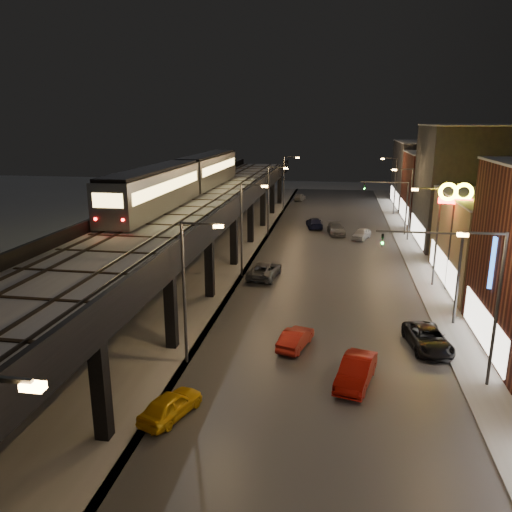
{
  "coord_description": "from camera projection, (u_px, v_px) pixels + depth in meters",
  "views": [
    {
      "loc": [
        8.2,
        -14.22,
        14.66
      ],
      "look_at": [
        2.42,
        20.63,
        5.0
      ],
      "focal_mm": 35.0,
      "sensor_mm": 36.0,
      "label": 1
    }
  ],
  "objects": [
    {
      "name": "building_f",
      "position": [
        432.0,
        175.0,
        85.75
      ],
      "size": [
        12.2,
        16.2,
        11.16
      ],
      "color": "#2D2D30",
      "rests_on": "ground"
    },
    {
      "name": "streetlight_right_1",
      "position": [
        493.0,
        300.0,
        27.04
      ],
      "size": [
        2.56,
        0.28,
        9.0
      ],
      "color": "#38383A",
      "rests_on": "ground"
    },
    {
      "name": "sign_carwash",
      "position": [
        502.0,
        274.0,
        31.15
      ],
      "size": [
        1.48,
        0.35,
        7.67
      ],
      "color": "#38383A",
      "rests_on": "ground"
    },
    {
      "name": "streetlight_left_1",
      "position": [
        188.0,
        283.0,
        29.75
      ],
      "size": [
        2.57,
        0.28,
        9.0
      ],
      "color": "#38383A",
      "rests_on": "ground"
    },
    {
      "name": "subway_train",
      "position": [
        186.0,
        177.0,
        55.02
      ],
      "size": [
        3.21,
        38.73,
        3.84
      ],
      "color": "gray",
      "rests_on": "viaduct_trackbed"
    },
    {
      "name": "sidewalk_right",
      "position": [
        430.0,
        273.0,
        49.22
      ],
      "size": [
        4.0,
        120.0,
        0.14
      ],
      "primitive_type": "cube",
      "color": "#9FA1A8",
      "rests_on": "ground"
    },
    {
      "name": "car_near_white",
      "position": [
        296.0,
        339.0,
        33.02
      ],
      "size": [
        2.32,
        4.12,
        1.28
      ],
      "primitive_type": "imported",
      "rotation": [
        0.0,
        0.0,
        2.88
      ],
      "color": "maroon",
      "rests_on": "ground"
    },
    {
      "name": "streetlight_right_4",
      "position": [
        394.0,
        182.0,
        78.43
      ],
      "size": [
        2.56,
        0.28,
        9.0
      ],
      "color": "#38383A",
      "rests_on": "ground"
    },
    {
      "name": "car_mid_silver",
      "position": [
        264.0,
        271.0,
        47.65
      ],
      "size": [
        3.01,
        5.6,
        1.49
      ],
      "primitive_type": "imported",
      "rotation": [
        0.0,
        0.0,
        3.04
      ],
      "color": "#464950",
      "rests_on": "ground"
    },
    {
      "name": "streetlight_left_4",
      "position": [
        285.0,
        180.0,
        81.14
      ],
      "size": [
        2.57,
        0.28,
        9.0
      ],
      "color": "#38383A",
      "rests_on": "ground"
    },
    {
      "name": "viaduct_trackbed",
      "position": [
        190.0,
        208.0,
        48.38
      ],
      "size": [
        8.4,
        100.0,
        0.32
      ],
      "color": "#B2B7C1",
      "rests_on": "elevated_viaduct"
    },
    {
      "name": "streetlight_left_3",
      "position": [
        270.0,
        196.0,
        64.01
      ],
      "size": [
        2.57,
        0.28,
        9.0
      ],
      "color": "#38383A",
      "rests_on": "ground"
    },
    {
      "name": "viaduct_parapet_streetside",
      "position": [
        233.0,
        205.0,
        47.6
      ],
      "size": [
        0.3,
        100.0,
        1.1
      ],
      "primitive_type": "cube",
      "color": "black",
      "rests_on": "elevated_viaduct"
    },
    {
      "name": "streetlight_left_2",
      "position": [
        244.0,
        224.0,
        46.88
      ],
      "size": [
        2.57,
        0.28,
        9.0
      ],
      "color": "#38383A",
      "rests_on": "ground"
    },
    {
      "name": "road_surface",
      "position": [
        328.0,
        268.0,
        50.81
      ],
      "size": [
        17.0,
        120.0,
        0.06
      ],
      "primitive_type": "cube",
      "color": "#46474D",
      "rests_on": "ground"
    },
    {
      "name": "car_onc_dark",
      "position": [
        428.0,
        339.0,
        32.81
      ],
      "size": [
        3.05,
        5.34,
        1.4
      ],
      "primitive_type": "imported",
      "rotation": [
        0.0,
        0.0,
        0.15
      ],
      "color": "black",
      "rests_on": "ground"
    },
    {
      "name": "car_onc_red",
      "position": [
        361.0,
        234.0,
        63.12
      ],
      "size": [
        2.83,
        4.29,
        1.36
      ],
      "primitive_type": "imported",
      "rotation": [
        0.0,
        0.0,
        -0.34
      ],
      "color": "silver",
      "rests_on": "ground"
    },
    {
      "name": "traffic_light_rig_a",
      "position": [
        442.0,
        266.0,
        35.94
      ],
      "size": [
        6.1,
        0.34,
        7.0
      ],
      "color": "#38383A",
      "rests_on": "ground"
    },
    {
      "name": "streetlight_right_3",
      "position": [
        408.0,
        199.0,
        61.3
      ],
      "size": [
        2.56,
        0.28,
        9.0
      ],
      "color": "#38383A",
      "rests_on": "ground"
    },
    {
      "name": "car_onc_white",
      "position": [
        336.0,
        229.0,
        65.81
      ],
      "size": [
        2.78,
        5.25,
        1.45
      ],
      "primitive_type": "imported",
      "rotation": [
        0.0,
        0.0,
        0.16
      ],
      "color": "slate",
      "rests_on": "ground"
    },
    {
      "name": "elevated_viaduct",
      "position": [
        190.0,
        216.0,
        48.46
      ],
      "size": [
        9.0,
        100.0,
        6.3
      ],
      "color": "black",
      "rests_on": "ground"
    },
    {
      "name": "traffic_light_rig_b",
      "position": [
        398.0,
        201.0,
        64.49
      ],
      "size": [
        6.1,
        0.34,
        7.0
      ],
      "color": "#38383A",
      "rests_on": "ground"
    },
    {
      "name": "streetlight_right_2",
      "position": [
        434.0,
        230.0,
        44.17
      ],
      "size": [
        2.56,
        0.28,
        9.0
      ],
      "color": "#38383A",
      "rests_on": "ground"
    },
    {
      "name": "sign_mcdonalds",
      "position": [
        455.0,
        205.0,
        42.37
      ],
      "size": [
        2.85,
        0.58,
        9.56
      ],
      "color": "#38383A",
      "rests_on": "ground"
    },
    {
      "name": "car_onc_silver",
      "position": [
        356.0,
        372.0,
        28.42
      ],
      "size": [
        2.67,
        4.9,
        1.53
      ],
      "primitive_type": "imported",
      "rotation": [
        0.0,
        0.0,
        -0.24
      ],
      "color": "maroon",
      "rests_on": "ground"
    },
    {
      "name": "car_taxi",
      "position": [
        171.0,
        406.0,
        25.26
      ],
      "size": [
        2.78,
        4.19,
        1.33
      ],
      "primitive_type": "imported",
      "rotation": [
        0.0,
        0.0,
        2.8
      ],
      "color": "gold",
      "rests_on": "ground"
    },
    {
      "name": "building_d",
      "position": [
        474.0,
        187.0,
        58.71
      ],
      "size": [
        12.2,
        13.2,
        14.16
      ],
      "color": "#2A2B2E",
      "rests_on": "ground"
    },
    {
      "name": "car_mid_dark",
      "position": [
        314.0,
        223.0,
        69.57
      ],
      "size": [
        2.78,
        5.1,
        1.4
      ],
      "primitive_type": "imported",
      "rotation": [
        0.0,
        0.0,
        3.32
      ],
      "color": "#121537",
      "rests_on": "ground"
    },
    {
      "name": "car_far_white",
      "position": [
        300.0,
        197.0,
        93.18
      ],
      "size": [
        2.3,
        4.27,
        1.38
      ],
      "primitive_type": "imported",
      "rotation": [
        0.0,
        0.0,
        2.97
      ],
      "color": "#979798",
      "rests_on": "ground"
    },
    {
      "name": "under_viaduct_pavement",
      "position": [
        200.0,
        262.0,
        52.94
      ],
      "size": [
        11.0,
        120.0,
        0.06
      ],
      "primitive_type": "cube",
      "color": "#9FA1A8",
      "rests_on": "ground"
    },
    {
      "name": "viaduct_parapet_far",
      "position": [
        147.0,
        202.0,
        48.97
      ],
      "size": [
        0.3,
        100.0,
        1.1
      ],
      "primitive_type": "cube",
      "color": "black",
      "rests_on": "elevated_viaduct"
    },
    {
      "name": "building_e",
      "position": [
        448.0,
        188.0,
        72.56
      ],
      "size": [
        12.2,
        12.2,
        10.16
      ],
      "color": "#481F16",
      "rests_on": "ground"
    }
  ]
}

